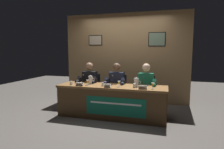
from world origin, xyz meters
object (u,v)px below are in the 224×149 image
(chair_left, at_px, (92,91))
(microphone_left, at_px, (82,81))
(chair_right, at_px, (146,95))
(panelist_right, at_px, (146,85))
(water_cup_left, at_px, (71,83))
(water_pitcher_right_side, at_px, (136,82))
(microphone_right, at_px, (142,84))
(water_cup_center, at_px, (103,84))
(nameplate_right, at_px, (143,87))
(microphone_center, at_px, (111,82))
(juice_glass_center, at_px, (119,83))
(water_pitcher_left_side, at_px, (91,80))
(conference_table, at_px, (111,97))
(water_cup_right, at_px, (134,86))
(chair_center, at_px, (118,93))
(nameplate_center, at_px, (107,86))
(panelist_center, at_px, (116,84))
(juice_glass_right, at_px, (153,85))
(nameplate_left, at_px, (79,84))
(panelist_left, at_px, (89,82))
(juice_glass_left, at_px, (87,81))

(chair_left, bearing_deg, microphone_left, -93.30)
(chair_right, relative_size, panelist_right, 0.73)
(water_cup_left, relative_size, water_pitcher_right_side, 0.40)
(microphone_left, distance_m, microphone_right, 1.45)
(water_cup_center, distance_m, nameplate_right, 0.92)
(water_cup_center, bearing_deg, microphone_center, 45.66)
(juice_glass_center, xyz_separation_m, water_pitcher_left_side, (-0.75, 0.18, 0.01))
(panelist_right, bearing_deg, conference_table, -148.11)
(water_cup_right, bearing_deg, water_pitcher_left_side, 169.16)
(microphone_left, height_order, microphone_center, same)
(chair_left, relative_size, nameplate_right, 5.14)
(chair_center, relative_size, chair_right, 1.00)
(water_cup_left, bearing_deg, nameplate_right, -2.75)
(nameplate_center, distance_m, panelist_right, 0.98)
(chair_left, height_order, water_pitcher_left_side, water_pitcher_left_side)
(chair_center, xyz_separation_m, panelist_center, (0.00, -0.20, 0.28))
(water_cup_center, relative_size, water_pitcher_right_side, 0.40)
(water_cup_right, bearing_deg, juice_glass_right, -0.11)
(conference_table, height_order, chair_center, chair_center)
(chair_left, distance_m, juice_glass_right, 1.83)
(nameplate_left, bearing_deg, panelist_left, 93.36)
(microphone_left, distance_m, chair_center, 1.00)
(juice_glass_center, relative_size, water_cup_right, 1.46)
(panelist_right, bearing_deg, panelist_left, 180.00)
(nameplate_center, distance_m, water_cup_right, 0.58)
(chair_left, xyz_separation_m, juice_glass_left, (0.18, -0.68, 0.38))
(water_cup_center, height_order, microphone_right, microphone_right)
(juice_glass_center, distance_m, water_pitcher_right_side, 0.38)
(juice_glass_left, xyz_separation_m, panelist_center, (0.55, 0.48, -0.10))
(microphone_center, bearing_deg, juice_glass_right, -9.72)
(panelist_left, bearing_deg, juice_glass_right, -16.41)
(juice_glass_left, bearing_deg, nameplate_right, -5.81)
(microphone_left, xyz_separation_m, microphone_right, (1.45, -0.02, 0.00))
(juice_glass_left, bearing_deg, water_cup_left, -172.68)
(chair_right, bearing_deg, juice_glass_center, -129.08)
(panelist_left, height_order, water_pitcher_right_side, panelist_left)
(juice_glass_center, height_order, water_cup_right, juice_glass_center)
(water_pitcher_left_side, bearing_deg, water_pitcher_right_side, -4.49)
(juice_glass_right, xyz_separation_m, water_pitcher_left_side, (-1.48, 0.21, 0.01))
(chair_center, height_order, water_cup_right, chair_center)
(water_cup_right, bearing_deg, nameplate_center, -165.82)
(chair_left, bearing_deg, nameplate_center, -49.65)
(panelist_left, bearing_deg, conference_table, -31.65)
(nameplate_left, relative_size, juice_glass_center, 1.42)
(juice_glass_center, height_order, water_pitcher_right_side, water_pitcher_right_side)
(juice_glass_left, xyz_separation_m, water_cup_left, (-0.39, -0.05, -0.05))
(chair_left, relative_size, water_cup_left, 10.53)
(microphone_right, bearing_deg, panelist_right, 84.76)
(panelist_center, height_order, water_cup_center, panelist_center)
(microphone_left, relative_size, juice_glass_center, 1.74)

